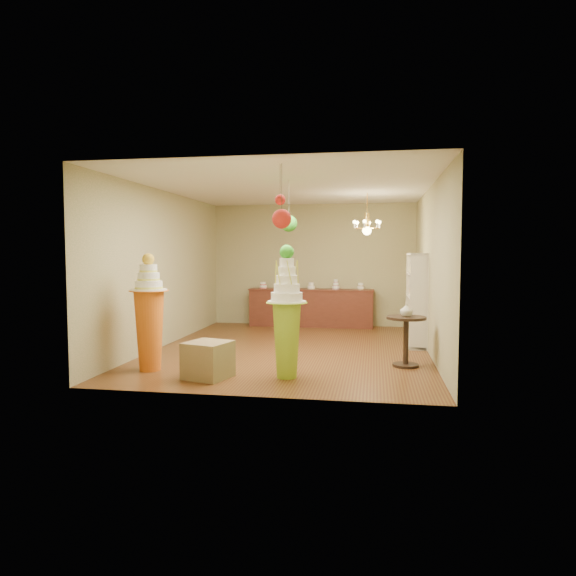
% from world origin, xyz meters
% --- Properties ---
extents(floor, '(6.50, 6.50, 0.00)m').
position_xyz_m(floor, '(0.00, 0.00, 0.00)').
color(floor, '#563217').
rests_on(floor, ground).
extents(ceiling, '(6.50, 6.50, 0.00)m').
position_xyz_m(ceiling, '(0.00, 0.00, 3.00)').
color(ceiling, silver).
rests_on(ceiling, ground).
extents(wall_back, '(5.00, 0.04, 3.00)m').
position_xyz_m(wall_back, '(0.00, 3.25, 1.50)').
color(wall_back, tan).
rests_on(wall_back, ground).
extents(wall_front, '(5.00, 0.04, 3.00)m').
position_xyz_m(wall_front, '(0.00, -3.25, 1.50)').
color(wall_front, tan).
rests_on(wall_front, ground).
extents(wall_left, '(0.04, 6.50, 3.00)m').
position_xyz_m(wall_left, '(-2.50, 0.00, 1.50)').
color(wall_left, tan).
rests_on(wall_left, ground).
extents(wall_right, '(0.04, 6.50, 3.00)m').
position_xyz_m(wall_right, '(2.50, 0.00, 1.50)').
color(wall_right, tan).
rests_on(wall_right, ground).
extents(pedestal_green, '(0.57, 0.57, 1.92)m').
position_xyz_m(pedestal_green, '(0.28, -2.20, 0.80)').
color(pedestal_green, '#8FB928').
rests_on(pedestal_green, floor).
extents(pedestal_orange, '(0.64, 0.64, 1.80)m').
position_xyz_m(pedestal_orange, '(-1.88, -2.09, 0.76)').
color(pedestal_orange, orange).
rests_on(pedestal_orange, floor).
extents(burlap_riser, '(0.72, 0.72, 0.53)m').
position_xyz_m(burlap_riser, '(-0.84, -2.40, 0.26)').
color(burlap_riser, olive).
rests_on(burlap_riser, floor).
extents(sideboard, '(3.04, 0.54, 1.16)m').
position_xyz_m(sideboard, '(0.00, 2.97, 0.48)').
color(sideboard, '#54251A').
rests_on(sideboard, floor).
extents(shelving_unit, '(0.33, 1.20, 1.80)m').
position_xyz_m(shelving_unit, '(2.34, 0.80, 0.90)').
color(shelving_unit, beige).
rests_on(shelving_unit, floor).
extents(round_table, '(0.76, 0.76, 0.80)m').
position_xyz_m(round_table, '(2.03, -1.17, 0.52)').
color(round_table, black).
rests_on(round_table, floor).
extents(vase, '(0.26, 0.26, 0.21)m').
position_xyz_m(vase, '(2.03, -1.17, 0.91)').
color(vase, beige).
rests_on(vase, round_table).
extents(pom_red_left, '(0.26, 0.26, 0.87)m').
position_xyz_m(pom_red_left, '(0.28, -2.62, 2.27)').
color(pom_red_left, '#453F32').
rests_on(pom_red_left, ceiling).
extents(pom_green_mid, '(0.27, 0.27, 0.85)m').
position_xyz_m(pom_green_mid, '(0.13, -1.10, 2.29)').
color(pom_green_mid, '#453F32').
rests_on(pom_green_mid, ceiling).
extents(pom_red_right, '(0.14, 0.14, 0.55)m').
position_xyz_m(pom_red_right, '(0.25, -2.55, 2.53)').
color(pom_red_right, '#453F32').
rests_on(pom_red_right, ceiling).
extents(chandelier, '(0.78, 0.78, 0.85)m').
position_xyz_m(chandelier, '(1.36, 1.00, 2.30)').
color(chandelier, '#F2C055').
rests_on(chandelier, ceiling).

